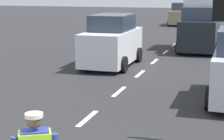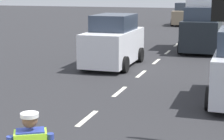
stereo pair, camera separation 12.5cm
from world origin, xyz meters
name	(u,v)px [view 2 (the right image)]	position (x,y,z in m)	size (l,w,h in m)	color
ground_plane	(177,44)	(0.00, 21.00, 0.00)	(96.00, 96.00, 0.00)	#28282B
lane_center_line	(186,37)	(0.00, 25.20, 0.00)	(0.14, 46.40, 0.01)	silver
delivery_truck	(203,21)	(1.70, 19.02, 1.61)	(2.16, 4.60, 3.54)	black
car_oncoming_lead	(114,42)	(-1.61, 13.09, 1.06)	(2.04, 4.19, 2.27)	silver
car_oncoming_third	(185,15)	(-1.48, 34.73, 0.97)	(2.02, 4.37, 2.09)	gray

